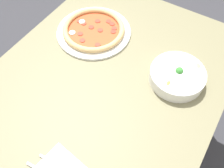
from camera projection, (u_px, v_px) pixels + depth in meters
name	position (u px, v px, depth m)	size (l,w,h in m)	color
ground_plane	(109.00, 145.00, 1.70)	(8.00, 8.00, 0.00)	#333338
dining_table	(107.00, 92.00, 1.15)	(1.21, 0.94, 0.78)	#706B4C
pizza	(94.00, 30.00, 1.21)	(0.36, 0.36, 0.04)	white
bowl	(177.00, 75.00, 1.03)	(0.23, 0.23, 0.07)	white
fork	(61.00, 167.00, 0.85)	(0.03, 0.18, 0.00)	silver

